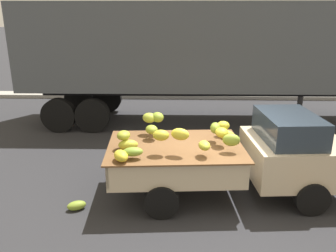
# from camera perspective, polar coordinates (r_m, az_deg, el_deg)

# --- Properties ---
(ground) EXTENTS (220.00, 220.00, 0.00)m
(ground) POSITION_cam_1_polar(r_m,az_deg,el_deg) (7.14, 7.20, -11.96)
(ground) COLOR #28282B
(curb_strip) EXTENTS (80.00, 0.80, 0.16)m
(curb_strip) POSITION_cam_1_polar(r_m,az_deg,el_deg) (15.57, 4.29, 5.04)
(curb_strip) COLOR gray
(curb_strip) RESTS_ON ground
(pickup_truck) EXTENTS (4.83, 2.20, 1.70)m
(pickup_truck) POSITION_cam_1_polar(r_m,az_deg,el_deg) (7.22, 15.96, -4.36)
(pickup_truck) COLOR #CCB793
(pickup_truck) RESTS_ON ground
(semi_trailer) EXTENTS (12.02, 2.72, 3.95)m
(semi_trailer) POSITION_cam_1_polar(r_m,az_deg,el_deg) (11.59, 5.97, 12.89)
(semi_trailer) COLOR #4C5156
(semi_trailer) RESTS_ON ground
(fallen_banana_bunch_near_tailgate) EXTENTS (0.41, 0.33, 0.17)m
(fallen_banana_bunch_near_tailgate) POSITION_cam_1_polar(r_m,az_deg,el_deg) (6.92, -15.01, -12.69)
(fallen_banana_bunch_near_tailgate) COLOR olive
(fallen_banana_bunch_near_tailgate) RESTS_ON ground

